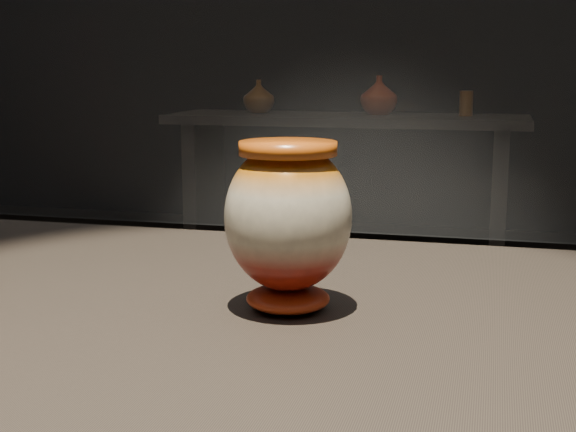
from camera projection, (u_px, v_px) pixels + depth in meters
The scene contains 5 objects.
main_vase at pixel (288, 219), 0.91m from camera, with size 0.16×0.16×0.20m.
back_shelf at pixel (345, 162), 4.53m from camera, with size 2.00×0.60×0.90m.
back_vase_left at pixel (259, 96), 4.65m from camera, with size 0.18×0.18×0.19m, color #A05F17.
back_vase_mid at pixel (379, 95), 4.46m from camera, with size 0.21×0.21×0.22m, color maroon.
back_vase_right at pixel (466, 103), 4.37m from camera, with size 0.07×0.07×0.14m, color #A05F17.
Camera 1 is at (0.27, -0.87, 1.18)m, focal length 50.00 mm.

